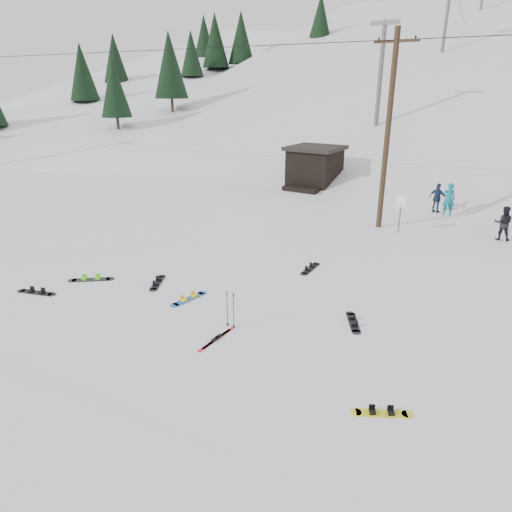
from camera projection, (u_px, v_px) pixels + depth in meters
The scene contains 22 objects.
ground at pixel (142, 337), 12.72m from camera, with size 200.00×200.00×0.00m, color white.
ski_slope at pixel (458, 236), 60.15m from camera, with size 60.00×75.00×45.00m, color silver.
ridge_left at pixel (210, 203), 72.63m from camera, with size 34.00×85.00×38.00m, color white.
treeline_left at pixel (182, 138), 61.47m from camera, with size 20.00×64.00×10.00m, color black, non-canonical shape.
treeline_crest at pixel (503, 125), 80.30m from camera, with size 50.00×6.00×10.00m, color black, non-canonical shape.
utility_pole at pixel (388, 130), 21.06m from camera, with size 2.00×0.26×9.00m.
trail_sign at pixel (401, 206), 21.36m from camera, with size 0.50×0.09×1.85m.
lift_hut at pixel (314, 167), 31.24m from camera, with size 3.40×4.10×2.75m.
lift_tower_near at pixel (381, 68), 35.57m from camera, with size 2.20×0.36×8.00m.
lift_tower_mid at pixel (448, 8), 49.01m from camera, with size 2.20×0.36×8.00m.
hero_snowboard at pixel (189, 298), 14.99m from camera, with size 0.44×1.48×0.10m.
hero_skis at pixel (217, 339), 12.63m from camera, with size 0.10×1.55×0.08m.
ski_poles at pixel (230, 309), 13.09m from camera, with size 0.31×0.08×1.11m.
board_scatter_a at pixel (36, 292), 15.44m from camera, with size 1.41×0.65×0.10m.
board_scatter_b at pixel (157, 283), 16.20m from camera, with size 0.86×1.31×0.10m.
board_scatter_c at pixel (91, 279), 16.47m from camera, with size 1.33×1.14×0.11m.
board_scatter_d at pixel (353, 322), 13.50m from camera, with size 0.84×1.24×0.10m.
board_scatter_e at pixel (381, 413), 9.76m from camera, with size 1.20×0.78×0.09m.
board_scatter_f at pixel (310, 268), 17.45m from camera, with size 0.34×1.48×0.10m.
skier_teal at pixel (449, 199), 24.41m from camera, with size 0.64×0.42×1.76m, color #0B6970.
skier_dark at pixel (503, 223), 20.51m from camera, with size 0.76×0.59×1.57m, color black.
skier_navy at pixel (437, 198), 24.96m from camera, with size 0.95×0.40×1.62m, color #1A2842.
Camera 1 is at (8.72, -7.59, 6.60)m, focal length 32.00 mm.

